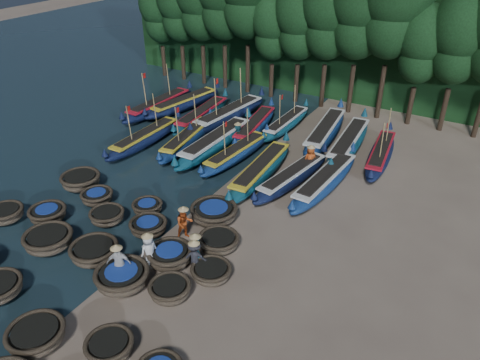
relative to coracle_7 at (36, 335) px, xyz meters
The scene contains 50 objects.
ground 7.82m from the coracle_7, 91.09° to the left, with size 120.00×120.00×0.00m, color #7E6E5C.
foliage_wall 31.65m from the coracle_7, 90.27° to the left, with size 40.00×3.00×10.00m, color black.
coracle_7 is the anchor object (origin of this frame).
coracle_8 2.85m from the coracle_7, 20.70° to the left, with size 2.10×2.10×0.68m.
coracle_10 9.09m from the coracle_7, 150.57° to the left, with size 2.17×2.17×0.75m.
coracle_11 5.85m from the coracle_7, 135.82° to the left, with size 2.86×2.86×0.84m.
coracle_12 4.90m from the coracle_7, 110.67° to the left, with size 2.71×2.71×0.77m.
coracle_13 3.96m from the coracle_7, 81.42° to the left, with size 2.76×2.76×0.83m.
coracle_14 5.19m from the coracle_7, 57.88° to the left, with size 1.79×1.79×0.71m.
coracle_15 8.22m from the coracle_7, 137.33° to the left, with size 1.93×1.93×0.76m.
coracle_16 7.75m from the coracle_7, 115.34° to the left, with size 1.85×1.85×0.70m.
coracle_17 7.43m from the coracle_7, 97.01° to the left, with size 2.17×2.17×0.70m.
coracle_18 6.24m from the coracle_7, 76.45° to the left, with size 2.17×2.17×0.83m.
coracle_19 7.17m from the coracle_7, 59.91° to the left, with size 1.82×1.82×0.64m.
coracle_20 11.30m from the coracle_7, 128.94° to the left, with size 2.54×2.54×0.85m.
coracle_21 9.57m from the coracle_7, 122.35° to the left, with size 2.05×2.05×0.69m.
coracle_22 9.00m from the coracle_7, 103.70° to the left, with size 1.69×1.69×0.63m.
coracle_23 10.05m from the coracle_7, 82.78° to the left, with size 2.67×2.67×0.81m.
coracle_24 8.59m from the coracle_7, 71.50° to the left, with size 1.99×1.99×0.69m.
long_boat_2 16.86m from the coracle_7, 116.90° to the left, with size 1.42×7.87×3.34m.
long_boat_3 17.17m from the coracle_7, 107.25° to the left, with size 2.53×7.74×3.33m.
long_boat_4 17.04m from the coracle_7, 100.35° to the left, with size 1.65×9.13×1.61m.
long_boat_5 16.32m from the coracle_7, 94.06° to the left, with size 1.91×7.47×3.18m.
long_boat_6 15.03m from the coracle_7, 85.08° to the left, with size 2.01×8.44×1.49m.
long_boat_7 15.63m from the coracle_7, 78.22° to the left, with size 2.44×7.56×1.34m.
long_boat_8 16.56m from the coracle_7, 72.33° to the left, with size 1.97×8.32×1.47m.
long_boat_9 22.81m from the coracle_7, 117.76° to the left, with size 1.67×8.46×3.59m.
long_boat_10 23.45m from the coracle_7, 113.11° to the left, with size 2.81×8.20×1.46m.
long_boat_11 21.32m from the coracle_7, 107.99° to the left, with size 2.10×8.13×1.44m.
long_boat_12 21.80m from the coracle_7, 102.71° to the left, with size 2.51×9.06×3.87m.
long_boat_13 20.64m from the coracle_7, 96.09° to the left, with size 2.56×7.83×1.39m.
long_boat_14 22.24m from the coracle_7, 91.34° to the left, with size 1.35×7.26×3.08m.
long_boat_15 22.15m from the coracle_7, 83.35° to the left, with size 2.56×9.02×1.60m.
long_boat_16 21.68m from the coracle_7, 77.94° to the left, with size 2.22×8.88×1.57m.
long_boat_17 21.84m from the coracle_7, 71.87° to the left, with size 2.21×7.61×3.25m.
fisherman_0 5.54m from the coracle_7, 81.37° to the left, with size 0.76×0.98×1.98m.
fisherman_1 7.02m from the coracle_7, 68.02° to the left, with size 0.76×0.75×1.96m.
fisherman_2 8.05m from the coracle_7, 83.76° to the left, with size 1.03×1.06×1.92m.
fisherman_3 6.81m from the coracle_7, 66.20° to the left, with size 1.22×1.03×1.84m.
fisherman_4 4.20m from the coracle_7, 86.68° to the left, with size 1.11×0.90×1.97m.
fisherman_5 18.52m from the coracle_7, 97.13° to the left, with size 1.09×1.43×1.71m.
fisherman_6 17.52m from the coracle_7, 78.47° to the left, with size 0.97×1.02×1.95m.
tree_0 32.64m from the coracle_7, 120.14° to the left, with size 3.68×3.68×8.68m.
tree_1 31.69m from the coracle_7, 116.47° to the left, with size 4.09×4.09×9.65m.
tree_5 28.74m from the coracle_7, 99.49° to the left, with size 3.68×3.68×8.68m.
tree_6 28.60m from the coracle_7, 94.83° to the left, with size 4.09×4.09×9.65m.
tree_7 28.66m from the coracle_7, 90.10° to the left, with size 4.51×4.51×10.63m.
tree_8 28.91m from the coracle_7, 85.37° to the left, with size 4.92×4.92×11.60m.
tree_10 29.18m from the coracle_7, 76.16° to the left, with size 3.68×3.68×8.68m.
tree_11 29.93m from the coracle_7, 71.79° to the left, with size 4.09×4.09×9.65m.
Camera 1 is at (12.69, -14.29, 14.00)m, focal length 35.00 mm.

